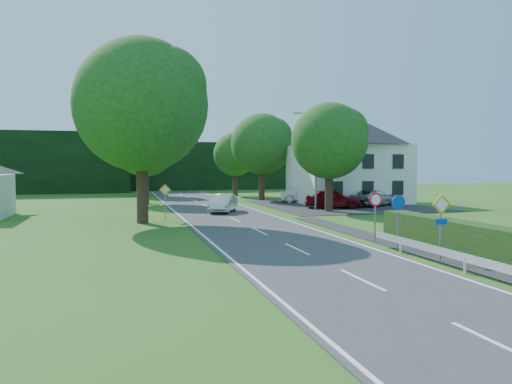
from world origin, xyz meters
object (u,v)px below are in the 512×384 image
object	(u,v)px
moving_car	(223,203)
motorcycle	(220,205)
streetlight	(314,155)
parked_car_silver_a	(304,195)
parasol	(318,195)
parked_car_silver_b	(373,198)
parked_car_red	(333,199)

from	to	relation	value
moving_car	motorcycle	xyz separation A→B (m)	(-0.21, 0.21, -0.14)
streetlight	parked_car_silver_a	size ratio (longest dim) A/B	1.76
parked_car_silver_a	parasol	size ratio (longest dim) A/B	2.31
motorcycle	parked_car_silver_b	bearing A→B (deg)	33.89
parked_car_red	parked_car_silver_a	distance (m)	6.42
moving_car	parked_car_red	xyz separation A→B (m)	(9.70, 1.24, 0.11)
moving_car	parked_car_silver_b	xyz separation A→B (m)	(14.12, 2.47, 0.02)
parasol	motorcycle	bearing A→B (deg)	-152.37
parked_car_silver_b	motorcycle	bearing A→B (deg)	66.17
moving_car	parked_car_red	distance (m)	9.78
parked_car_silver_b	parasol	xyz separation A→B (m)	(-3.91, 3.19, 0.17)
motorcycle	parked_car_red	distance (m)	9.96
parked_car_silver_a	parked_car_silver_b	world-z (taller)	parked_car_silver_a
motorcycle	parasol	world-z (taller)	parasol
motorcycle	parked_car_silver_a	size ratio (longest dim) A/B	0.46
parked_car_silver_a	parked_car_silver_b	bearing A→B (deg)	-118.65
motorcycle	parasol	size ratio (longest dim) A/B	1.07
parked_car_red	parked_car_silver_a	world-z (taller)	parked_car_red
moving_car	parked_car_silver_a	world-z (taller)	parked_car_silver_a
streetlight	parked_car_silver_a	world-z (taller)	streetlight
motorcycle	parked_car_silver_b	distance (m)	14.50
parked_car_silver_b	parked_car_red	bearing A→B (deg)	72.69
moving_car	parasol	distance (m)	11.67
parked_car_red	parked_car_silver_b	xyz separation A→B (m)	(4.42, 1.22, -0.09)
streetlight	parked_car_silver_b	bearing A→B (deg)	15.87
motorcycle	parked_car_silver_a	world-z (taller)	parked_car_silver_a
moving_car	motorcycle	size ratio (longest dim) A/B	2.01
motorcycle	parked_car_red	xyz separation A→B (m)	(9.91, 1.04, 0.25)
moving_car	parked_car_red	bearing A→B (deg)	31.12
moving_car	parked_car_red	size ratio (longest dim) A/B	0.90
parked_car_silver_b	parked_car_silver_a	bearing A→B (deg)	8.62
moving_car	parked_car_silver_b	distance (m)	14.33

